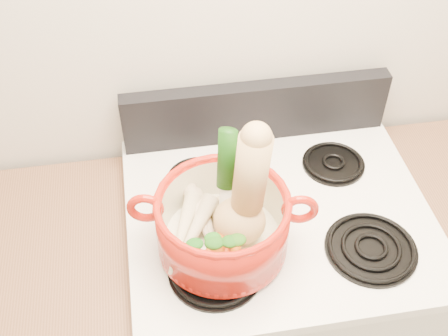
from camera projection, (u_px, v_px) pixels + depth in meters
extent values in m
cube|color=beige|center=(256.00, 20.00, 1.45)|extent=(3.50, 0.02, 2.60)
cube|color=silver|center=(268.00, 311.00, 1.79)|extent=(0.76, 0.65, 0.92)
cube|color=white|center=(278.00, 214.00, 1.46)|extent=(0.78, 0.67, 0.03)
cube|color=black|center=(256.00, 111.00, 1.60)|extent=(0.76, 0.05, 0.18)
cylinder|color=black|center=(216.00, 269.00, 1.31)|extent=(0.22, 0.22, 0.02)
cylinder|color=black|center=(371.00, 248.00, 1.35)|extent=(0.22, 0.22, 0.02)
cylinder|color=black|center=(199.00, 179.00, 1.52)|extent=(0.17, 0.17, 0.02)
cylinder|color=black|center=(334.00, 162.00, 1.56)|extent=(0.17, 0.17, 0.02)
cylinder|color=#AE1B0E|center=(223.00, 224.00, 1.30)|extent=(0.36, 0.36, 0.15)
torus|color=#AE1B0E|center=(145.00, 208.00, 1.26)|extent=(0.09, 0.03, 0.09)
torus|color=#AE1B0E|center=(300.00, 209.00, 1.26)|extent=(0.09, 0.03, 0.09)
cylinder|color=white|center=(228.00, 180.00, 1.26)|extent=(0.07, 0.10, 0.28)
ellipsoid|color=tan|center=(225.00, 208.00, 1.36)|extent=(0.10, 0.08, 0.05)
cone|color=beige|center=(209.00, 229.00, 1.31)|extent=(0.08, 0.23, 0.06)
cone|color=#ECE6C0|center=(182.00, 232.00, 1.30)|extent=(0.12, 0.22, 0.06)
cone|color=beige|center=(198.00, 211.00, 1.33)|extent=(0.09, 0.22, 0.06)
cone|color=beige|center=(194.00, 231.00, 1.28)|extent=(0.15, 0.19, 0.06)
cone|color=#C54009|center=(223.00, 244.00, 1.29)|extent=(0.03, 0.15, 0.04)
cone|color=#BA5009|center=(211.00, 250.00, 1.27)|extent=(0.11, 0.13, 0.04)
cone|color=#C94B0A|center=(235.00, 236.00, 1.29)|extent=(0.05, 0.17, 0.04)
cone|color=#B74609|center=(223.00, 241.00, 1.27)|extent=(0.08, 0.12, 0.04)
cone|color=#B94209|center=(222.00, 236.00, 1.27)|extent=(0.09, 0.17, 0.05)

